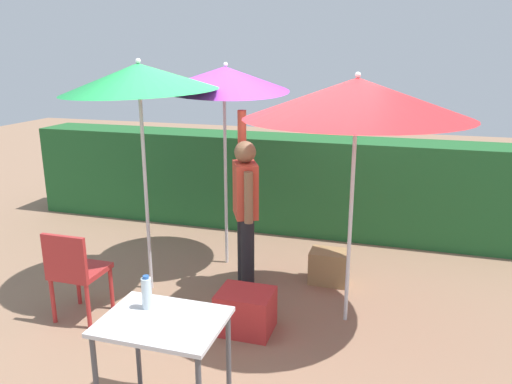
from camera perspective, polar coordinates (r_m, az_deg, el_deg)
name	(u,v)px	position (r m, az deg, el deg)	size (l,w,h in m)	color
ground_plane	(247,305)	(5.14, -0.99, -12.78)	(24.00, 24.00, 0.00)	#937056
hedge_row	(298,184)	(7.04, 4.87, 0.94)	(8.00, 0.70, 1.33)	#23602D
umbrella_rainbow	(225,79)	(5.60, -3.58, 12.82)	(1.45, 1.45, 2.39)	silver
umbrella_orange	(357,98)	(4.34, 11.47, 10.46)	(1.95, 1.95, 2.29)	silver
umbrella_yellow	(139,78)	(5.02, -13.25, 12.59)	(1.54, 1.54, 2.40)	silver
person_vendor	(245,205)	(5.13, -1.22, -1.49)	(0.36, 0.53, 1.88)	black
chair_plastic	(75,269)	(4.96, -19.97, -8.33)	(0.44, 0.44, 0.89)	#B72D2D
cooler_box	(246,311)	(4.63, -1.19, -13.46)	(0.49, 0.40, 0.38)	red
crate_cardboard	(329,267)	(5.58, 8.35, -8.45)	(0.42, 0.30, 0.36)	#9E7A4C
folding_table	(163,332)	(3.46, -10.59, -15.52)	(0.80, 0.60, 0.77)	#4C4C51
bottle_water	(147,293)	(3.52, -12.39, -11.20)	(0.07, 0.07, 0.24)	silver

